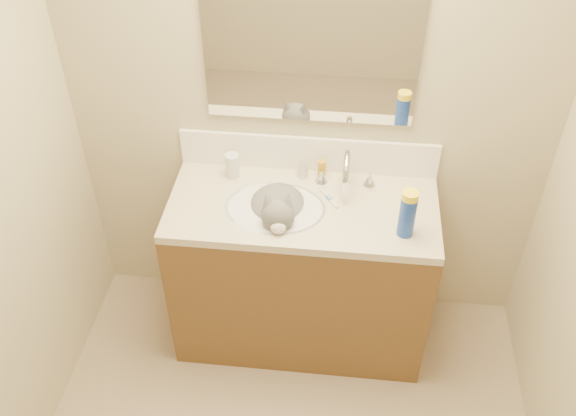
% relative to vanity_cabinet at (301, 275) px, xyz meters
% --- Properties ---
extents(room_shell, '(2.24, 2.54, 2.52)m').
position_rel_vanity_cabinet_xyz_m(room_shell, '(0.00, -0.97, 1.08)').
color(room_shell, tan).
rests_on(room_shell, ground).
extents(vanity_cabinet, '(1.20, 0.55, 0.82)m').
position_rel_vanity_cabinet_xyz_m(vanity_cabinet, '(0.00, 0.00, 0.00)').
color(vanity_cabinet, brown).
rests_on(vanity_cabinet, ground).
extents(counter_slab, '(1.20, 0.55, 0.04)m').
position_rel_vanity_cabinet_xyz_m(counter_slab, '(0.00, 0.00, 0.43)').
color(counter_slab, beige).
rests_on(counter_slab, vanity_cabinet).
extents(basin, '(0.45, 0.36, 0.14)m').
position_rel_vanity_cabinet_xyz_m(basin, '(-0.12, -0.03, 0.38)').
color(basin, silver).
rests_on(basin, vanity_cabinet).
extents(faucet, '(0.28, 0.20, 0.21)m').
position_rel_vanity_cabinet_xyz_m(faucet, '(0.18, 0.14, 0.54)').
color(faucet, silver).
rests_on(faucet, counter_slab).
extents(cat, '(0.35, 0.41, 0.31)m').
position_rel_vanity_cabinet_xyz_m(cat, '(-0.11, -0.02, 0.42)').
color(cat, '#585558').
rests_on(cat, basin).
extents(backsplash, '(1.20, 0.02, 0.18)m').
position_rel_vanity_cabinet_xyz_m(backsplash, '(0.00, 0.26, 0.54)').
color(backsplash, white).
rests_on(backsplash, counter_slab).
extents(mirror, '(0.90, 0.02, 0.80)m').
position_rel_vanity_cabinet_xyz_m(mirror, '(0.00, 0.26, 1.13)').
color(mirror, white).
rests_on(mirror, room_shell).
extents(pill_bottle, '(0.08, 0.08, 0.12)m').
position_rel_vanity_cabinet_xyz_m(pill_bottle, '(-0.34, 0.18, 0.51)').
color(pill_bottle, silver).
rests_on(pill_bottle, counter_slab).
extents(pill_label, '(0.08, 0.08, 0.04)m').
position_rel_vanity_cabinet_xyz_m(pill_label, '(-0.34, 0.18, 0.50)').
color(pill_label, orange).
rests_on(pill_label, pill_bottle).
extents(silver_jar, '(0.06, 0.06, 0.06)m').
position_rel_vanity_cabinet_xyz_m(silver_jar, '(-0.02, 0.21, 0.48)').
color(silver_jar, '#B7B7BC').
rests_on(silver_jar, counter_slab).
extents(amber_bottle, '(0.04, 0.04, 0.09)m').
position_rel_vanity_cabinet_xyz_m(amber_bottle, '(0.07, 0.21, 0.50)').
color(amber_bottle, '#C28416').
rests_on(amber_bottle, counter_slab).
extents(toothbrush, '(0.09, 0.13, 0.01)m').
position_rel_vanity_cabinet_xyz_m(toothbrush, '(0.11, 0.05, 0.46)').
color(toothbrush, silver).
rests_on(toothbrush, counter_slab).
extents(toothbrush_head, '(0.03, 0.03, 0.02)m').
position_rel_vanity_cabinet_xyz_m(toothbrush_head, '(0.11, 0.05, 0.46)').
color(toothbrush_head, '#6393D3').
rests_on(toothbrush_head, counter_slab).
extents(spray_can, '(0.08, 0.08, 0.19)m').
position_rel_vanity_cabinet_xyz_m(spray_can, '(0.44, -0.14, 0.54)').
color(spray_can, '#1738A3').
rests_on(spray_can, counter_slab).
extents(spray_cap, '(0.08, 0.08, 0.04)m').
position_rel_vanity_cabinet_xyz_m(spray_cap, '(0.44, -0.14, 0.65)').
color(spray_cap, yellow).
rests_on(spray_cap, spray_can).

